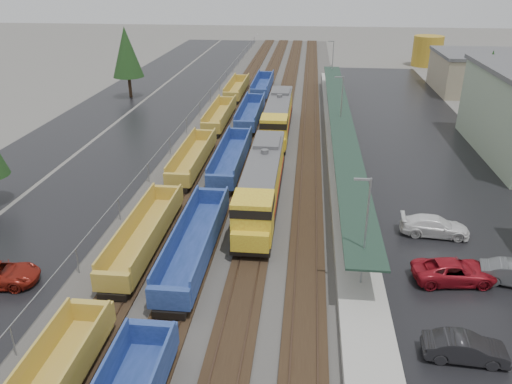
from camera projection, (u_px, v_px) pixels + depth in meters
ballast_strip at (267, 118)px, 69.60m from camera, size 20.00×160.00×0.08m
trackbed at (267, 117)px, 69.55m from camera, size 14.60×160.00×0.22m
west_parking_lot at (162, 115)px, 71.05m from camera, size 10.00×160.00×0.02m
west_road at (95, 113)px, 72.01m from camera, size 9.00×160.00×0.02m
east_commuter_lot at (420, 146)px, 58.73m from camera, size 16.00×100.00×0.02m
station_platform at (339, 138)px, 59.35m from camera, size 3.00×80.00×8.00m
chainlink_fence at (197, 108)px, 68.45m from camera, size 0.08×160.04×2.02m
distant_hills at (409, 19)px, 201.86m from camera, size 301.00×140.00×25.20m
tree_west_far at (126, 52)px, 77.95m from camera, size 4.84×4.84×11.00m
tree_east at (488, 79)px, 62.45m from camera, size 4.40×4.40×10.00m
locomotive_lead at (262, 184)px, 42.56m from camera, size 2.95×19.43×4.40m
locomotive_trail at (278, 117)px, 61.59m from camera, size 2.95×19.43×4.40m
well_string_yellow at (173, 190)px, 44.43m from camera, size 2.49×95.48×2.20m
well_string_blue at (217, 193)px, 43.70m from camera, size 2.66×101.88×2.35m
storage_tank at (427, 51)px, 105.35m from camera, size 6.16×6.16×6.16m
parked_car_east_a at (465, 348)px, 26.57m from camera, size 1.77×4.50×1.46m
parked_car_east_b at (454, 272)px, 33.21m from camera, size 3.11×5.70×1.52m
parked_car_east_c at (435, 226)px, 39.01m from camera, size 2.56×5.42×1.53m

